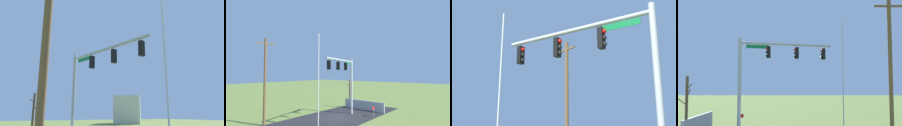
{
  "view_description": "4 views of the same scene",
  "coord_description": "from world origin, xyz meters",
  "views": [
    {
      "loc": [
        -14.45,
        4.88,
        2.58
      ],
      "look_at": [
        -1.71,
        -1.78,
        6.09
      ],
      "focal_mm": 33.66,
      "sensor_mm": 36.0,
      "label": 1
    },
    {
      "loc": [
        -17.68,
        -14.47,
        5.73
      ],
      "look_at": [
        -2.17,
        -1.65,
        6.79
      ],
      "focal_mm": 28.07,
      "sensor_mm": 36.0,
      "label": 2
    },
    {
      "loc": [
        8.46,
        -10.02,
        2.14
      ],
      "look_at": [
        -1.92,
        -1.46,
        5.67
      ],
      "focal_mm": 46.29,
      "sensor_mm": 36.0,
      "label": 3
    },
    {
      "loc": [
        -1.7,
        21.49,
        3.82
      ],
      "look_at": [
        -1.6,
        -1.74,
        5.64
      ],
      "focal_mm": 44.47,
      "sensor_mm": 36.0,
      "label": 4
    }
  ],
  "objects": [
    {
      "name": "signal_mast",
      "position": [
        0.21,
        -0.98,
        5.38
      ],
      "size": [
        7.63,
        2.42,
        7.52
      ],
      "color": "#B2B5BA",
      "rests_on": "ground_plane"
    },
    {
      "name": "flagpole",
      "position": [
        -6.2,
        -2.61,
        4.71
      ],
      "size": [
        0.1,
        0.1,
        9.42
      ],
      "primitive_type": "cylinder",
      "color": "silver",
      "rests_on": "ground_plane"
    },
    {
      "name": "utility_pole",
      "position": [
        -8.03,
        3.85,
        4.92
      ],
      "size": [
        1.9,
        0.26,
        9.5
      ],
      "color": "brown",
      "rests_on": "ground_plane"
    }
  ]
}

